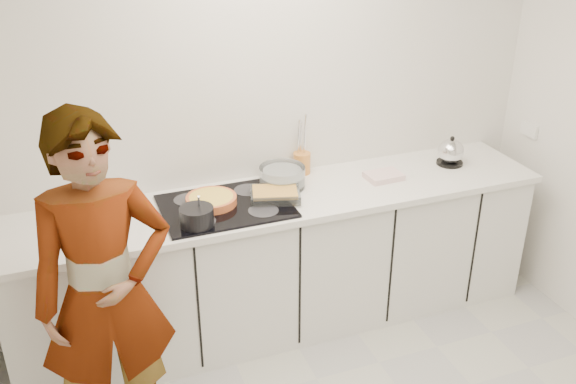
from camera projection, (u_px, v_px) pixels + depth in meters
name	position (u px, v px, depth m)	size (l,w,h in m)	color
wall_back	(263.00, 116.00, 3.86)	(3.60, 0.00, 2.60)	white
base_cabinets	(282.00, 265.00, 3.97)	(3.20, 0.58, 0.87)	silver
countertop	(282.00, 199.00, 3.77)	(3.24, 0.64, 0.04)	white
hob	(225.00, 206.00, 3.63)	(0.72, 0.54, 0.01)	black
tart_dish	(211.00, 200.00, 3.62)	(0.35, 0.35, 0.05)	#CB5E2F
saucepan	(197.00, 216.00, 3.39)	(0.24, 0.24, 0.17)	black
baking_dish	(275.00, 194.00, 3.68)	(0.33, 0.28, 0.05)	silver
mixing_bowl	(282.00, 178.00, 3.85)	(0.32, 0.32, 0.13)	silver
tea_towel	(384.00, 176.00, 3.97)	(0.22, 0.16, 0.04)	white
kettle	(451.00, 152.00, 4.14)	(0.18, 0.18, 0.19)	black
utensil_crock	(302.00, 163.00, 4.02)	(0.11, 0.11, 0.14)	orange
cook	(105.00, 294.00, 2.92)	(0.64, 0.42, 1.76)	silver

